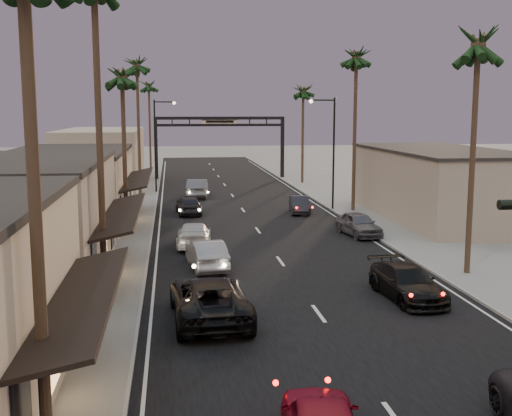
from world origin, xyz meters
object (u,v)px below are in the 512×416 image
object	(u,v)px
streetlight_right	(330,144)
oncoming_pickup	(209,299)
streetlight_left	(158,138)
palm_ra	(479,36)
palm_far	(149,83)
arch	(220,132)
palm_lc	(122,70)
palm_rc	(303,87)
oncoming_silver	(207,254)
palm_rb	(357,52)
palm_ld	(137,61)
curbside_black	(407,282)

from	to	relation	value
streetlight_right	oncoming_pickup	bearing A→B (deg)	-113.28
streetlight_left	palm_ra	xyz separation A→B (m)	(15.52, -34.00, 6.11)
palm_ra	palm_far	xyz separation A→B (m)	(-16.90, 54.00, 0.00)
arch	palm_lc	size ratio (longest dim) A/B	1.25
palm_lc	oncoming_pickup	world-z (taller)	palm_lc
palm_rc	oncoming_pickup	xyz separation A→B (m)	(-12.95, -45.20, -9.62)
palm_lc	streetlight_left	bearing A→B (deg)	85.63
arch	oncoming_silver	world-z (taller)	arch
palm_rb	oncoming_silver	xyz separation A→B (m)	(-12.60, -17.01, -11.67)
palm_ld	palm_ra	xyz separation A→B (m)	(17.20, -31.00, -0.97)
arch	palm_ra	xyz separation A→B (m)	(8.60, -46.00, 5.91)
streetlight_right	palm_rc	size ratio (longest dim) A/B	0.74
streetlight_right	palm_lc	size ratio (longest dim) A/B	0.74
streetlight_right	palm_far	size ratio (longest dim) A/B	0.68
palm_rb	palm_far	xyz separation A→B (m)	(-16.90, 34.00, -0.97)
palm_ra	palm_rb	bearing A→B (deg)	90.00
palm_lc	palm_rb	size ratio (longest dim) A/B	0.86
palm_rb	streetlight_right	bearing A→B (deg)	149.24
palm_ra	curbside_black	bearing A→B (deg)	-141.53
palm_far	curbside_black	xyz separation A→B (m)	(12.51, -57.49, -10.72)
streetlight_right	palm_lc	bearing A→B (deg)	-149.89
streetlight_right	palm_ra	world-z (taller)	palm_ra
streetlight_left	palm_rb	distance (m)	22.07
palm_lc	palm_ra	xyz separation A→B (m)	(17.20, -12.00, 0.97)
palm_rb	palm_ra	bearing A→B (deg)	-90.00
palm_rc	curbside_black	bearing A→B (deg)	-95.76
streetlight_left	arch	bearing A→B (deg)	60.03
palm_rc	oncoming_pickup	bearing A→B (deg)	-105.99
oncoming_pickup	palm_lc	bearing A→B (deg)	-79.04
palm_ra	streetlight_right	bearing A→B (deg)	94.57
palm_lc	palm_rc	bearing A→B (deg)	58.44
palm_lc	oncoming_pickup	xyz separation A→B (m)	(4.25, -17.20, -9.62)
palm_ra	oncoming_silver	bearing A→B (deg)	166.66
oncoming_silver	palm_far	bearing A→B (deg)	-92.11
palm_rc	oncoming_silver	xyz separation A→B (m)	(-12.60, -37.01, -9.72)
palm_lc	palm_far	size ratio (longest dim) A/B	0.92
streetlight_right	palm_rb	xyz separation A→B (m)	(1.68, -1.00, 7.09)
arch	streetlight_right	world-z (taller)	streetlight_right
arch	oncoming_pickup	world-z (taller)	arch
streetlight_right	palm_ld	xyz separation A→B (m)	(-15.52, 10.00, 7.09)
palm_ld	oncoming_silver	world-z (taller)	palm_ld
arch	oncoming_pickup	xyz separation A→B (m)	(-4.35, -51.20, -4.69)
palm_lc	palm_rb	world-z (taller)	palm_rb
palm_ra	palm_rc	xyz separation A→B (m)	(0.00, 40.00, -0.97)
palm_rc	oncoming_silver	bearing A→B (deg)	-108.80
palm_ra	oncoming_silver	distance (m)	16.80
streetlight_left	palm_far	xyz separation A→B (m)	(-1.38, 20.00, 6.11)
streetlight_left	curbside_black	distance (m)	39.37
palm_lc	palm_ra	distance (m)	20.99
palm_far	oncoming_pickup	xyz separation A→B (m)	(3.95, -59.20, -10.60)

